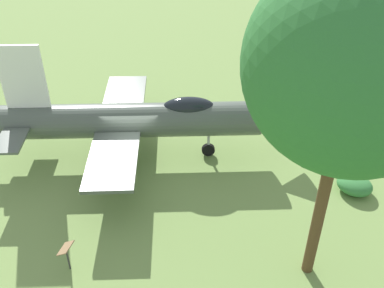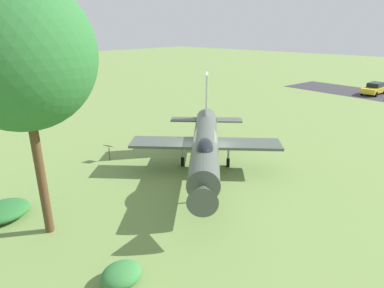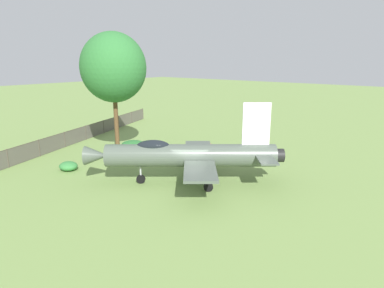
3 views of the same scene
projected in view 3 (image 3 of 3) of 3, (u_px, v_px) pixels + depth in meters
The scene contains 7 objects.
ground_plane at pixel (191, 183), 22.65m from camera, with size 200.00×200.00×0.00m, color #75934C.
display_jet at pixel (186, 155), 22.15m from camera, with size 10.27×11.52×5.48m.
shade_tree at pixel (113, 68), 27.26m from camera, with size 5.19×5.61×10.36m.
perimeter_fence at pixel (39, 147), 28.72m from camera, with size 36.93×13.94×1.50m.
shrub_near_fence at pixel (133, 144), 31.59m from camera, with size 2.12×2.36×0.69m.
shrub_by_tree at pixel (68, 166), 25.19m from camera, with size 1.29×1.46×0.68m.
info_plaque at pixel (211, 147), 28.64m from camera, with size 0.70×0.59×1.14m.
Camera 3 is at (-16.43, -13.54, 8.16)m, focal length 31.26 mm.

